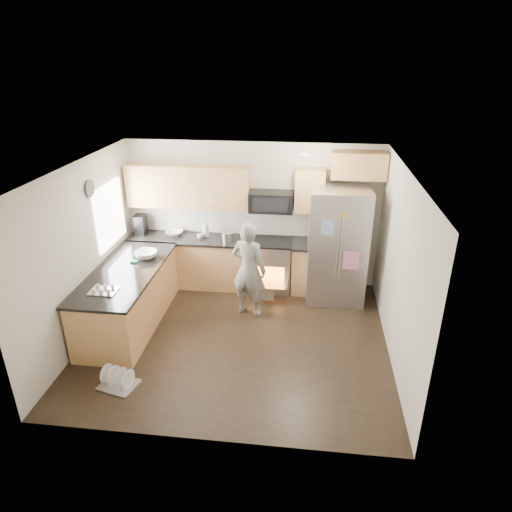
# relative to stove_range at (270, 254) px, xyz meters

# --- Properties ---
(ground) EXTENTS (4.50, 4.50, 0.00)m
(ground) POSITION_rel_stove_range_xyz_m (-0.35, -1.69, -0.68)
(ground) COLOR black
(ground) RESTS_ON ground
(room_shell) EXTENTS (4.54, 4.04, 2.62)m
(room_shell) POSITION_rel_stove_range_xyz_m (-0.39, -1.68, 1.00)
(room_shell) COLOR beige
(room_shell) RESTS_ON ground
(back_cabinet_run) EXTENTS (4.45, 0.64, 2.50)m
(back_cabinet_run) POSITION_rel_stove_range_xyz_m (-0.94, 0.05, 0.29)
(back_cabinet_run) COLOR #BD804B
(back_cabinet_run) RESTS_ON ground
(peninsula) EXTENTS (0.96, 2.36, 1.04)m
(peninsula) POSITION_rel_stove_range_xyz_m (-2.10, -1.44, -0.21)
(peninsula) COLOR #BD804B
(peninsula) RESTS_ON ground
(stove_range) EXTENTS (0.76, 0.97, 1.79)m
(stove_range) POSITION_rel_stove_range_xyz_m (0.00, 0.00, 0.00)
(stove_range) COLOR #B7B7BC
(stove_range) RESTS_ON ground
(refrigerator) EXTENTS (1.00, 0.80, 1.99)m
(refrigerator) POSITION_rel_stove_range_xyz_m (1.15, -0.24, 0.32)
(refrigerator) COLOR #B7B7BC
(refrigerator) RESTS_ON ground
(person) EXTENTS (0.67, 0.54, 1.60)m
(person) POSITION_rel_stove_range_xyz_m (-0.26, -0.92, 0.12)
(person) COLOR gray
(person) RESTS_ON ground
(dish_rack) EXTENTS (0.54, 0.47, 0.29)m
(dish_rack) POSITION_rel_stove_range_xyz_m (-1.71, -2.94, -0.60)
(dish_rack) COLOR #B7B7BC
(dish_rack) RESTS_ON ground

